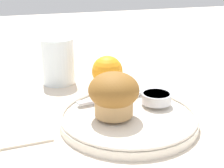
# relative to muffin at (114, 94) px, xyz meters

# --- Properties ---
(ground_plane) EXTENTS (3.00, 3.00, 0.00)m
(ground_plane) POSITION_rel_muffin_xyz_m (0.02, 0.03, -0.06)
(ground_plane) COLOR beige
(plate) EXTENTS (0.24, 0.24, 0.02)m
(plate) POSITION_rel_muffin_xyz_m (0.03, -0.00, -0.05)
(plate) COLOR silver
(plate) RESTS_ON ground_plane
(muffin) EXTENTS (0.09, 0.09, 0.07)m
(muffin) POSITION_rel_muffin_xyz_m (0.00, 0.00, 0.00)
(muffin) COLOR tan
(muffin) RESTS_ON plate
(cream_ramekin) EXTENTS (0.06, 0.06, 0.02)m
(cream_ramekin) POSITION_rel_muffin_xyz_m (0.09, 0.02, -0.03)
(cream_ramekin) COLOR silver
(cream_ramekin) RESTS_ON plate
(berry_pair) EXTENTS (0.03, 0.02, 0.02)m
(berry_pair) POSITION_rel_muffin_xyz_m (0.01, 0.04, -0.03)
(berry_pair) COLOR #4C194C
(berry_pair) RESTS_ON plate
(butter_knife) EXTENTS (0.19, 0.03, 0.00)m
(butter_knife) POSITION_rel_muffin_xyz_m (0.05, 0.07, -0.04)
(butter_knife) COLOR #B7B7BC
(butter_knife) RESTS_ON plate
(orange_fruit) EXTENTS (0.07, 0.07, 0.07)m
(orange_fruit) POSITION_rel_muffin_xyz_m (0.06, 0.19, -0.02)
(orange_fruit) COLOR orange
(orange_fruit) RESTS_ON ground_plane
(juice_glass) EXTENTS (0.08, 0.08, 0.11)m
(juice_glass) POSITION_rel_muffin_xyz_m (-0.04, 0.25, -0.00)
(juice_glass) COLOR silver
(juice_glass) RESTS_ON ground_plane
(folded_napkin) EXTENTS (0.14, 0.08, 0.01)m
(folded_napkin) POSITION_rel_muffin_xyz_m (-0.18, 0.02, -0.05)
(folded_napkin) COLOR beige
(folded_napkin) RESTS_ON ground_plane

